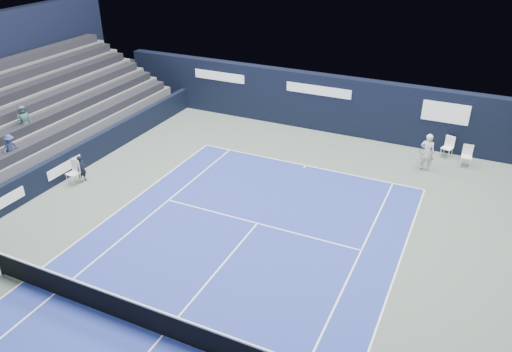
{
  "coord_description": "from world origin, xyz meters",
  "views": [
    {
      "loc": [
        6.87,
        -8.3,
        10.77
      ],
      "look_at": [
        -0.68,
        7.72,
        1.3
      ],
      "focal_mm": 35.0,
      "sensor_mm": 36.0,
      "label": 1
    }
  ],
  "objects": [
    {
      "name": "back_sponsor_wall",
      "position": [
        0.01,
        16.5,
        1.55
      ],
      "size": [
        26.0,
        0.63,
        3.1
      ],
      "color": "black",
      "rests_on": "ground"
    },
    {
      "name": "line_judge_chair",
      "position": [
        -8.71,
        5.93,
        0.62
      ],
      "size": [
        0.51,
        0.5,
        1.09
      ],
      "rotation": [
        0.0,
        0.0,
        -0.06
      ],
      "color": "silver",
      "rests_on": "ground"
    },
    {
      "name": "side_barrier_left",
      "position": [
        -9.5,
        5.97,
        0.6
      ],
      "size": [
        0.33,
        22.0,
        1.2
      ],
      "color": "black",
      "rests_on": "ground"
    },
    {
      "name": "court_markings",
      "position": [
        0.0,
        0.0,
        0.01
      ],
      "size": [
        11.03,
        23.83,
        0.0
      ],
      "color": "white",
      "rests_on": "court_surface"
    },
    {
      "name": "tennis_net",
      "position": [
        0.0,
        0.0,
        0.51
      ],
      "size": [
        12.9,
        0.1,
        1.1
      ],
      "color": "black",
      "rests_on": "ground"
    },
    {
      "name": "folding_chair_back_a",
      "position": [
        5.95,
        15.82,
        0.71
      ],
      "size": [
        0.59,
        0.61,
        1.07
      ],
      "rotation": [
        0.0,
        0.0,
        -0.32
      ],
      "color": "white",
      "rests_on": "ground"
    },
    {
      "name": "court_surface",
      "position": [
        0.0,
        0.0,
        0.0
      ],
      "size": [
        10.97,
        23.77,
        0.01
      ],
      "primitive_type": "cube",
      "color": "navy",
      "rests_on": "ground"
    },
    {
      "name": "line_judge",
      "position": [
        -8.52,
        6.18,
        0.62
      ],
      "size": [
        0.37,
        0.5,
        1.23
      ],
      "primitive_type": "imported",
      "rotation": [
        0.0,
        0.0,
        1.38
      ],
      "color": "black",
      "rests_on": "ground"
    },
    {
      "name": "spectator_stand",
      "position": [
        -13.27,
        6.98,
        1.96
      ],
      "size": [
        6.0,
        18.0,
        6.4
      ],
      "color": "#474749",
      "rests_on": "ground"
    },
    {
      "name": "tennis_player",
      "position": [
        5.16,
        13.89,
        0.91
      ],
      "size": [
        0.7,
        0.86,
        1.81
      ],
      "color": "silver",
      "rests_on": "ground"
    },
    {
      "name": "ground",
      "position": [
        0.0,
        2.0,
        0.0
      ],
      "size": [
        48.0,
        48.0,
        0.0
      ],
      "primitive_type": "plane",
      "color": "#4E5D53",
      "rests_on": "ground"
    },
    {
      "name": "folding_chair_back_b",
      "position": [
        6.85,
        15.12,
        0.6
      ],
      "size": [
        0.5,
        0.48,
        1.05
      ],
      "rotation": [
        0.0,
        0.0,
        0.07
      ],
      "color": "white",
      "rests_on": "ground"
    }
  ]
}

